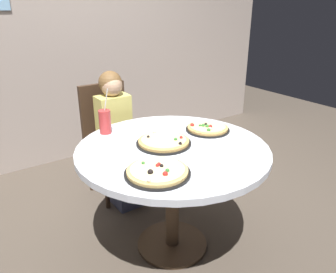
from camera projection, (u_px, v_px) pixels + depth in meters
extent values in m
plane|color=#4C4238|center=(172.00, 244.00, 2.31)|extent=(8.00, 8.00, 0.00)
cube|color=#A8998E|center=(61.00, 16.00, 3.15)|extent=(5.20, 0.12, 2.90)
cylinder|color=silver|center=(173.00, 150.00, 2.03)|extent=(1.18, 1.18, 0.04)
cylinder|color=#4C3826|center=(172.00, 200.00, 2.17)|extent=(0.09, 0.09, 0.69)
cylinder|color=#4C3826|center=(172.00, 243.00, 2.30)|extent=(0.48, 0.48, 0.02)
cube|color=#382619|center=(115.00, 148.00, 2.78)|extent=(0.40, 0.40, 0.04)
cube|color=#382619|center=(103.00, 113.00, 2.82)|extent=(0.40, 0.04, 0.52)
cylinder|color=#382619|center=(107.00, 186.00, 2.65)|extent=(0.04, 0.04, 0.41)
cylinder|color=#382619|center=(143.00, 174.00, 2.83)|extent=(0.04, 0.04, 0.41)
cylinder|color=#382619|center=(90.00, 169.00, 2.90)|extent=(0.04, 0.04, 0.41)
cylinder|color=#382619|center=(124.00, 160.00, 3.08)|extent=(0.04, 0.04, 0.41)
cube|color=#3F4766|center=(125.00, 177.00, 2.74)|extent=(0.24, 0.32, 0.45)
cube|color=#D8CC66|center=(114.00, 122.00, 2.67)|extent=(0.26, 0.16, 0.44)
sphere|color=tan|center=(112.00, 86.00, 2.56)|extent=(0.17, 0.17, 0.17)
sphere|color=brown|center=(110.00, 83.00, 2.57)|extent=(0.18, 0.18, 0.18)
cylinder|color=black|center=(164.00, 143.00, 2.06)|extent=(0.34, 0.34, 0.01)
cylinder|color=tan|center=(164.00, 141.00, 2.05)|extent=(0.32, 0.32, 0.02)
cylinder|color=beige|center=(164.00, 140.00, 2.05)|extent=(0.28, 0.28, 0.01)
sphere|color=beige|center=(154.00, 132.00, 2.15)|extent=(0.02, 0.02, 0.02)
sphere|color=black|center=(148.00, 137.00, 2.07)|extent=(0.02, 0.02, 0.02)
sphere|color=black|center=(180.00, 144.00, 1.97)|extent=(0.02, 0.02, 0.02)
sphere|color=#387F33|center=(176.00, 139.00, 2.03)|extent=(0.02, 0.02, 0.02)
sphere|color=#B2231E|center=(181.00, 138.00, 2.06)|extent=(0.02, 0.02, 0.02)
cylinder|color=black|center=(157.00, 173.00, 1.69)|extent=(0.35, 0.35, 0.01)
cylinder|color=#D8B266|center=(157.00, 171.00, 1.69)|extent=(0.32, 0.32, 0.02)
cylinder|color=beige|center=(157.00, 169.00, 1.69)|extent=(0.28, 0.28, 0.01)
sphere|color=#387F33|center=(167.00, 171.00, 1.65)|extent=(0.02, 0.02, 0.02)
sphere|color=#B2231E|center=(157.00, 165.00, 1.71)|extent=(0.02, 0.02, 0.02)
sphere|color=#B2231E|center=(165.00, 174.00, 1.62)|extent=(0.03, 0.03, 0.03)
sphere|color=black|center=(150.00, 172.00, 1.64)|extent=(0.03, 0.03, 0.03)
sphere|color=#387F33|center=(143.00, 163.00, 1.73)|extent=(0.02, 0.02, 0.02)
sphere|color=black|center=(162.00, 166.00, 1.70)|extent=(0.02, 0.02, 0.02)
sphere|color=#B2231E|center=(159.00, 164.00, 1.72)|extent=(0.02, 0.02, 0.02)
sphere|color=beige|center=(149.00, 180.00, 1.56)|extent=(0.02, 0.02, 0.02)
cylinder|color=black|center=(208.00, 130.00, 2.28)|extent=(0.30, 0.30, 0.01)
cylinder|color=tan|center=(208.00, 128.00, 2.27)|extent=(0.28, 0.28, 0.02)
cylinder|color=beige|center=(208.00, 126.00, 2.27)|extent=(0.25, 0.25, 0.01)
sphere|color=beige|center=(210.00, 129.00, 2.19)|extent=(0.03, 0.03, 0.03)
sphere|color=#387F33|center=(203.00, 125.00, 2.26)|extent=(0.03, 0.03, 0.03)
sphere|color=#B2231E|center=(210.00, 126.00, 2.24)|extent=(0.03, 0.03, 0.03)
sphere|color=#387F33|center=(200.00, 126.00, 2.26)|extent=(0.02, 0.02, 0.02)
sphere|color=#B2231E|center=(192.00, 125.00, 2.26)|extent=(0.03, 0.03, 0.03)
sphere|color=#387F33|center=(209.00, 130.00, 2.18)|extent=(0.02, 0.02, 0.02)
sphere|color=#387F33|center=(207.00, 126.00, 2.24)|extent=(0.03, 0.03, 0.03)
sphere|color=black|center=(206.00, 124.00, 2.28)|extent=(0.02, 0.02, 0.02)
cylinder|color=#B73333|center=(105.00, 122.00, 2.20)|extent=(0.08, 0.08, 0.16)
cylinder|color=white|center=(105.00, 105.00, 2.16)|extent=(0.04, 0.04, 0.22)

